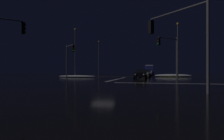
# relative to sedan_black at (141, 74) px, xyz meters

# --- Properties ---
(ground) EXTENTS (120.00, 120.00, 0.10)m
(ground) POSITION_rel_sedan_black_xyz_m (-3.39, -11.24, -0.85)
(ground) COLOR black
(stop_line_north) EXTENTS (0.35, 14.61, 0.01)m
(stop_line_north) POSITION_rel_sedan_black_xyz_m (-3.39, -2.72, -0.80)
(stop_line_north) COLOR white
(stop_line_north) RESTS_ON ground
(centre_line_ns) EXTENTS (22.00, 0.15, 0.01)m
(centre_line_ns) POSITION_rel_sedan_black_xyz_m (-3.39, 8.88, -0.80)
(centre_line_ns) COLOR yellow
(centre_line_ns) RESTS_ON ground
(crosswalk_bar_east) EXTENTS (14.61, 0.40, 0.01)m
(crosswalk_bar_east) POSITION_rel_sedan_black_xyz_m (5.22, -11.24, -0.80)
(crosswalk_bar_east) COLOR white
(crosswalk_bar_east) RESTS_ON ground
(snow_bank_left_curb) EXTENTS (7.58, 1.50, 0.40)m
(snow_bank_left_curb) POSITION_rel_sedan_black_xyz_m (-12.71, 2.95, -0.60)
(snow_bank_left_curb) COLOR white
(snow_bank_left_curb) RESTS_ON ground
(snow_bank_right_curb) EXTENTS (7.46, 1.50, 0.58)m
(snow_bank_right_curb) POSITION_rel_sedan_black_xyz_m (5.92, 9.65, -0.51)
(snow_bank_right_curb) COLOR white
(snow_bank_right_curb) RESTS_ON ground
(sedan_black) EXTENTS (2.02, 4.33, 1.57)m
(sedan_black) POSITION_rel_sedan_black_xyz_m (0.00, 0.00, 0.00)
(sedan_black) COLOR black
(sedan_black) RESTS_ON ground
(sedan_gray) EXTENTS (2.02, 4.33, 1.57)m
(sedan_gray) POSITION_rel_sedan_black_xyz_m (0.32, 6.43, 0.00)
(sedan_gray) COLOR slate
(sedan_gray) RESTS_ON ground
(sedan_silver) EXTENTS (2.02, 4.33, 1.57)m
(sedan_silver) POSITION_rel_sedan_black_xyz_m (0.34, 11.94, 0.00)
(sedan_silver) COLOR #B7B7BC
(sedan_silver) RESTS_ON ground
(sedan_white) EXTENTS (2.02, 4.33, 1.57)m
(sedan_white) POSITION_rel_sedan_black_xyz_m (0.47, 17.64, 0.00)
(sedan_white) COLOR silver
(sedan_white) RESTS_ON ground
(sedan_orange) EXTENTS (2.02, 4.33, 1.57)m
(sedan_orange) POSITION_rel_sedan_black_xyz_m (0.14, 23.09, 0.00)
(sedan_orange) COLOR #C66014
(sedan_orange) RESTS_ON ground
(box_truck) EXTENTS (2.68, 8.28, 3.08)m
(box_truck) POSITION_rel_sedan_black_xyz_m (0.36, 30.85, 0.91)
(box_truck) COLOR navy
(box_truck) RESTS_ON ground
(traffic_signal_nw) EXTENTS (2.56, 2.56, 5.72)m
(traffic_signal_nw) POSITION_rel_sedan_black_xyz_m (-11.31, -3.32, 3.11)
(traffic_signal_nw) COLOR #4C4C51
(traffic_signal_nw) RESTS_ON ground
(traffic_signal_se) EXTENTS (3.70, 3.70, 5.77)m
(traffic_signal_se) POSITION_rel_sedan_black_xyz_m (4.01, -18.64, 3.23)
(traffic_signal_se) COLOR #4C4C51
(traffic_signal_se) RESTS_ON ground
(traffic_signal_ne) EXTENTS (2.97, 2.97, 6.32)m
(traffic_signal_ne) POSITION_rel_sedan_black_xyz_m (4.40, -3.44, 3.54)
(traffic_signal_ne) COLOR #4C4C51
(traffic_signal_ne) RESTS_ON ground
(streetlamp_left_far) EXTENTS (0.44, 0.44, 9.58)m
(streetlamp_left_far) POSITION_rel_sedan_black_xyz_m (-13.01, 18.88, 4.68)
(streetlamp_left_far) COLOR #424247
(streetlamp_left_far) RESTS_ON ground
(streetlamp_left_near) EXTENTS (0.44, 0.44, 9.69)m
(streetlamp_left_near) POSITION_rel_sedan_black_xyz_m (-13.01, 2.88, 4.74)
(streetlamp_left_near) COLOR #424247
(streetlamp_left_near) RESTS_ON ground
(streetlamp_right_near) EXTENTS (0.44, 0.44, 9.74)m
(streetlamp_right_near) POSITION_rel_sedan_black_xyz_m (6.22, 2.88, 4.77)
(streetlamp_right_near) COLOR #424247
(streetlamp_right_near) RESTS_ON ground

